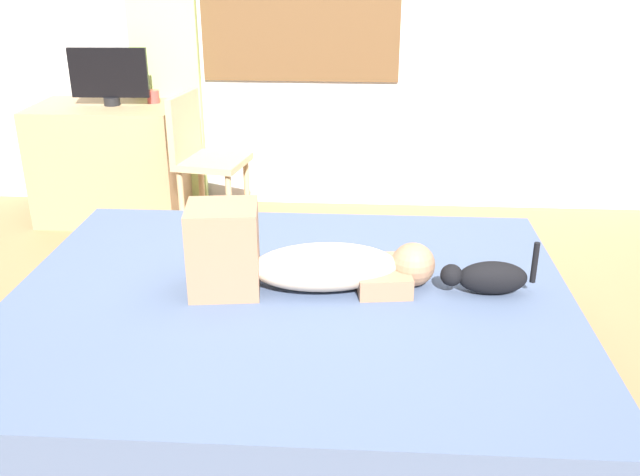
{
  "coord_description": "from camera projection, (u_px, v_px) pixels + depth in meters",
  "views": [
    {
      "loc": [
        0.26,
        -2.17,
        1.65
      ],
      "look_at": [
        0.1,
        0.36,
        0.59
      ],
      "focal_mm": 39.12,
      "sensor_mm": 36.0,
      "label": 1
    }
  ],
  "objects": [
    {
      "name": "ground_plane",
      "position": [
        288.0,
        416.0,
        2.65
      ],
      "size": [
        16.0,
        16.0,
        0.0
      ],
      "primitive_type": "plane",
      "color": "olive"
    },
    {
      "name": "bed",
      "position": [
        291.0,
        345.0,
        2.72
      ],
      "size": [
        2.19,
        1.79,
        0.44
      ],
      "color": "brown",
      "rests_on": "ground"
    },
    {
      "name": "person_lying",
      "position": [
        299.0,
        261.0,
        2.64
      ],
      "size": [
        0.94,
        0.36,
        0.34
      ],
      "color": "#CCB299",
      "rests_on": "bed"
    },
    {
      "name": "cat",
      "position": [
        488.0,
        277.0,
        2.61
      ],
      "size": [
        0.36,
        0.12,
        0.21
      ],
      "color": "black",
      "rests_on": "bed"
    },
    {
      "name": "desk",
      "position": [
        111.0,
        162.0,
        4.48
      ],
      "size": [
        0.9,
        0.56,
        0.74
      ],
      "color": "#997A56",
      "rests_on": "ground"
    },
    {
      "name": "tv_monitor",
      "position": [
        109.0,
        76.0,
        4.26
      ],
      "size": [
        0.48,
        0.1,
        0.35
      ],
      "color": "black",
      "rests_on": "desk"
    },
    {
      "name": "cup",
      "position": [
        153.0,
        97.0,
        4.38
      ],
      "size": [
        0.08,
        0.08,
        0.08
      ],
      "primitive_type": "cylinder",
      "color": "#B23D38",
      "rests_on": "desk"
    },
    {
      "name": "chair_by_desk",
      "position": [
        201.0,
        153.0,
        4.17
      ],
      "size": [
        0.44,
        0.44,
        0.86
      ],
      "color": "tan",
      "rests_on": "ground"
    },
    {
      "name": "curtain_left",
      "position": [
        163.0,
        30.0,
        4.41
      ],
      "size": [
        0.44,
        0.06,
        2.33
      ],
      "primitive_type": "cube",
      "color": "#ADCC75",
      "rests_on": "ground"
    }
  ]
}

